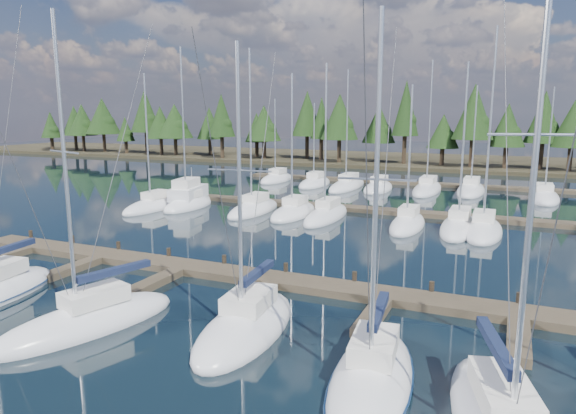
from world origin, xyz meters
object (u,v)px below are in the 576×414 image
at_px(main_dock, 273,284).
at_px(front_sailboat_4, 372,379).
at_px(motor_yacht_left, 189,201).
at_px(front_sailboat_2, 88,322).
at_px(front_sailboat_3, 246,326).

distance_m(main_dock, front_sailboat_4, 10.73).
xyz_separation_m(front_sailboat_4, motor_yacht_left, (-25.48, 26.33, 0.22)).
bearing_deg(motor_yacht_left, front_sailboat_2, -63.97).
relative_size(front_sailboat_2, front_sailboat_3, 1.10).
relative_size(front_sailboat_3, front_sailboat_4, 0.97).
xyz_separation_m(main_dock, motor_yacht_left, (-18.10, 18.54, 0.30)).
bearing_deg(main_dock, front_sailboat_4, -46.55).
distance_m(main_dock, front_sailboat_3, 5.80).
distance_m(main_dock, front_sailboat_2, 9.50).
distance_m(main_dock, motor_yacht_left, 25.92).
bearing_deg(front_sailboat_4, front_sailboat_3, 160.30).
xyz_separation_m(front_sailboat_3, front_sailboat_4, (6.01, -2.15, 0.00)).
bearing_deg(motor_yacht_left, front_sailboat_4, -45.94).
height_order(main_dock, front_sailboat_3, front_sailboat_3).
bearing_deg(front_sailboat_3, motor_yacht_left, 128.85).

